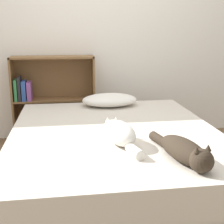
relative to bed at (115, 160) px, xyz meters
The scene contains 7 objects.
ground_plane 0.24m from the bed, ahead, with size 8.00×8.00×0.00m, color brown.
wall_back 1.70m from the bed, 90.00° to the left, with size 8.00×0.06×2.50m.
bed is the anchor object (origin of this frame).
pillow 0.81m from the bed, 85.16° to the left, with size 0.54×0.35×0.12m.
cat_light 0.44m from the bed, 92.84° to the right, with size 0.25×0.49×0.15m.
cat_dark 0.77m from the bed, 63.95° to the right, with size 0.25×0.60×0.15m.
bookshelf 1.37m from the bed, 113.04° to the left, with size 0.89×0.26×0.94m.
Camera 1 is at (-0.34, -2.22, 1.23)m, focal length 50.00 mm.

